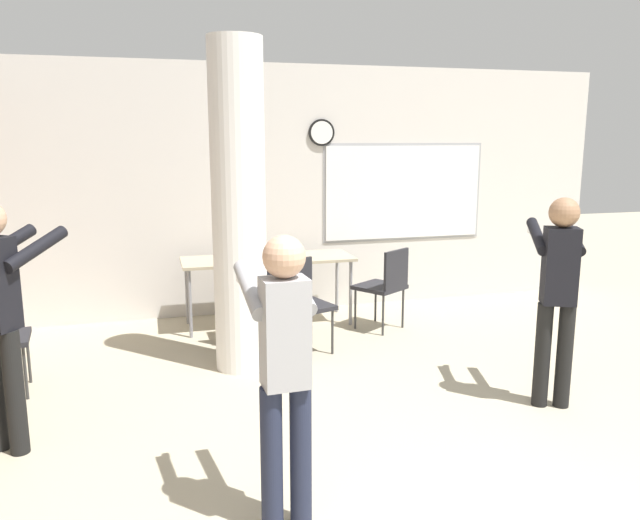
{
  "coord_description": "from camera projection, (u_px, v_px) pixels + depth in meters",
  "views": [
    {
      "loc": [
        -1.45,
        -1.97,
        2.0
      ],
      "look_at": [
        -0.15,
        2.75,
        1.03
      ],
      "focal_mm": 35.0,
      "sensor_mm": 36.0,
      "label": 1
    }
  ],
  "objects": [
    {
      "name": "chair_table_front",
      "position": [
        301.0,
        298.0,
        5.86
      ],
      "size": [
        0.56,
        0.56,
        0.87
      ],
      "color": "#232328",
      "rests_on": "ground_plane"
    },
    {
      "name": "person_playing_side",
      "position": [
        558.0,
        285.0,
        4.58
      ],
      "size": [
        0.51,
        0.66,
        1.58
      ],
      "color": "black",
      "rests_on": "ground_plane"
    },
    {
      "name": "person_playing_front",
      "position": [
        284.0,
        360.0,
        3.11
      ],
      "size": [
        0.35,
        0.61,
        1.54
      ],
      "color": "#1E2338",
      "rests_on": "ground_plane"
    },
    {
      "name": "support_pillar",
      "position": [
        239.0,
        209.0,
        5.27
      ],
      "size": [
        0.46,
        0.46,
        2.8
      ],
      "color": "white",
      "rests_on": "ground_plane"
    },
    {
      "name": "folding_table",
      "position": [
        268.0,
        262.0,
        6.66
      ],
      "size": [
        1.82,
        0.63,
        0.74
      ],
      "color": "tan",
      "rests_on": "ground_plane"
    },
    {
      "name": "wall_back",
      "position": [
        282.0,
        190.0,
        7.15
      ],
      "size": [
        8.0,
        0.15,
        2.8
      ],
      "color": "silver",
      "rests_on": "ground_plane"
    },
    {
      "name": "chair_table_left",
      "position": [
        250.0,
        293.0,
        6.08
      ],
      "size": [
        0.46,
        0.46,
        0.87
      ],
      "color": "#232328",
      "rests_on": "ground_plane"
    },
    {
      "name": "waste_bin",
      "position": [
        249.0,
        327.0,
        6.11
      ],
      "size": [
        0.3,
        0.3,
        0.35
      ],
      "color": "#38383D",
      "rests_on": "ground_plane"
    },
    {
      "name": "chair_table_right",
      "position": [
        385.0,
        282.0,
        6.5
      ],
      "size": [
        0.61,
        0.61,
        0.87
      ],
      "color": "#232328",
      "rests_on": "ground_plane"
    },
    {
      "name": "bottle_on_table",
      "position": [
        236.0,
        251.0,
        6.46
      ],
      "size": [
        0.06,
        0.06,
        0.26
      ],
      "color": "#4C3319",
      "rests_on": "folding_table"
    }
  ]
}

